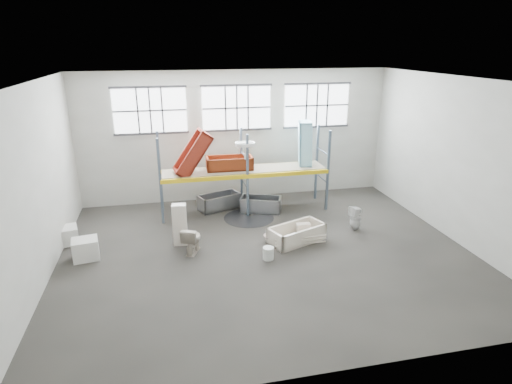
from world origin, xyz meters
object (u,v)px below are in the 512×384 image
object	(u,v)px
rust_tub_flat	(229,163)
blue_tub_upright	(305,144)
bathtub_beige	(297,234)
steel_tub_left	(219,201)
steel_tub_right	(261,204)
carton_near	(86,249)
bucket	(268,253)
toilet_beige	(192,239)
toilet_white	(356,218)
cistern_tall	(180,225)

from	to	relation	value
rust_tub_flat	blue_tub_upright	size ratio (longest dim) A/B	1.00
rust_tub_flat	blue_tub_upright	bearing A→B (deg)	-0.11
bathtub_beige	steel_tub_left	world-z (taller)	steel_tub_left
steel_tub_right	carton_near	world-z (taller)	carton_near
steel_tub_left	bucket	size ratio (longest dim) A/B	4.15
toilet_beige	bucket	size ratio (longest dim) A/B	2.25
bucket	steel_tub_right	bearing A→B (deg)	80.43
toilet_white	steel_tub_right	xyz separation A→B (m)	(-2.72, 2.29, -0.14)
bucket	blue_tub_upright	bearing A→B (deg)	59.45
bathtub_beige	cistern_tall	distance (m)	3.64
bathtub_beige	steel_tub_left	distance (m)	3.88
blue_tub_upright	carton_near	bearing A→B (deg)	-159.13
carton_near	toilet_beige	bearing A→B (deg)	-4.62
bathtub_beige	steel_tub_left	bearing A→B (deg)	98.99
toilet_beige	cistern_tall	distance (m)	0.73
carton_near	steel_tub_left	bearing A→B (deg)	35.91
toilet_white	carton_near	bearing A→B (deg)	-104.61
bucket	carton_near	bearing A→B (deg)	167.32
rust_tub_flat	toilet_beige	bearing A→B (deg)	-117.70
rust_tub_flat	toilet_white	bearing A→B (deg)	-34.82
toilet_beige	carton_near	distance (m)	3.06
bathtub_beige	carton_near	distance (m)	6.31
bathtub_beige	blue_tub_upright	size ratio (longest dim) A/B	1.08
blue_tub_upright	bucket	bearing A→B (deg)	-120.55
toilet_beige	steel_tub_right	bearing A→B (deg)	-111.87
blue_tub_upright	rust_tub_flat	bearing A→B (deg)	179.89
toilet_beige	cistern_tall	size ratio (longest dim) A/B	0.63
rust_tub_flat	steel_tub_right	bearing A→B (deg)	-18.36
cistern_tall	carton_near	world-z (taller)	cistern_tall
rust_tub_flat	cistern_tall	bearing A→B (deg)	-127.90
blue_tub_upright	carton_near	size ratio (longest dim) A/B	2.34
steel_tub_left	steel_tub_right	size ratio (longest dim) A/B	1.04
bathtub_beige	bucket	bearing A→B (deg)	-162.76
cistern_tall	steel_tub_right	distance (m)	3.75
toilet_beige	cistern_tall	xyz separation A→B (m)	(-0.32, 0.61, 0.25)
toilet_white	steel_tub_right	distance (m)	3.56
steel_tub_left	cistern_tall	bearing A→B (deg)	-119.71
steel_tub_left	rust_tub_flat	world-z (taller)	rust_tub_flat
bathtub_beige	steel_tub_right	xyz separation A→B (m)	(-0.53, 2.73, 0.01)
steel_tub_right	carton_near	distance (m)	6.29
steel_tub_right	bucket	distance (m)	3.73
carton_near	bucket	bearing A→B (deg)	-12.68
blue_tub_upright	carton_near	distance (m)	8.32
toilet_beige	rust_tub_flat	distance (m)	3.80
bucket	carton_near	size ratio (longest dim) A/B	0.52
cistern_tall	bucket	world-z (taller)	cistern_tall
bucket	carton_near	world-z (taller)	carton_near
blue_tub_upright	steel_tub_left	bearing A→B (deg)	175.76
steel_tub_right	rust_tub_flat	size ratio (longest dim) A/B	0.88
toilet_beige	rust_tub_flat	world-z (taller)	rust_tub_flat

